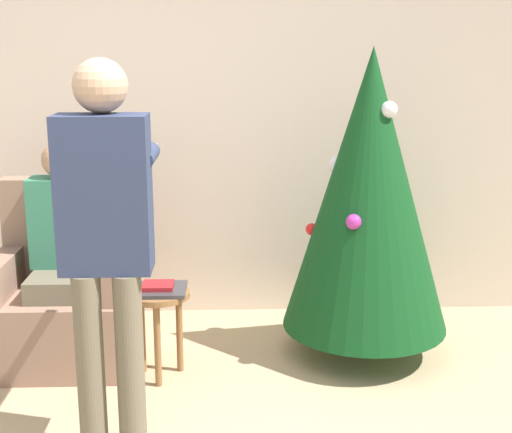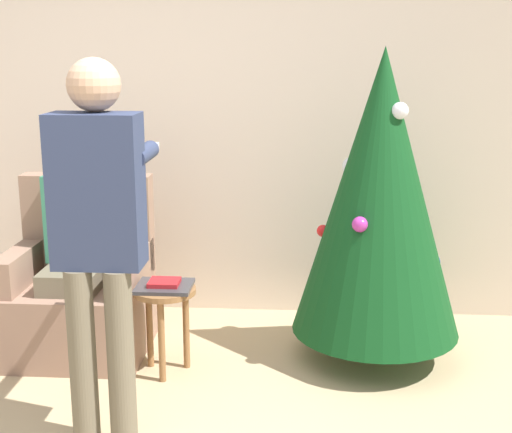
{
  "view_description": "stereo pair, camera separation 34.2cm",
  "coord_description": "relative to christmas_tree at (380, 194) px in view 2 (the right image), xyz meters",
  "views": [
    {
      "loc": [
        0.33,
        -2.35,
        1.75
      ],
      "look_at": [
        0.44,
        0.98,
        0.95
      ],
      "focal_mm": 50.0,
      "sensor_mm": 36.0,
      "label": 1
    },
    {
      "loc": [
        0.67,
        -2.34,
        1.75
      ],
      "look_at": [
        0.44,
        0.98,
        0.95
      ],
      "focal_mm": 50.0,
      "sensor_mm": 36.0,
      "label": 2
    }
  ],
  "objects": [
    {
      "name": "book",
      "position": [
        -1.15,
        -0.26,
        -0.45
      ],
      "size": [
        0.16,
        0.14,
        0.02
      ],
      "color": "#B21E23",
      "rests_on": "laptop"
    },
    {
      "name": "person_seated",
      "position": [
        -1.7,
        -0.02,
        -0.29
      ],
      "size": [
        0.36,
        0.46,
        1.24
      ],
      "color": "#6B604C",
      "rests_on": "ground_plane"
    },
    {
      "name": "wall_back",
      "position": [
        -1.08,
        0.75,
        0.39
      ],
      "size": [
        8.0,
        0.06,
        2.7
      ],
      "color": "beige",
      "rests_on": "ground_plane"
    },
    {
      "name": "laptop",
      "position": [
        -1.15,
        -0.26,
        -0.47
      ],
      "size": [
        0.3,
        0.25,
        0.02
      ],
      "color": "#38383D",
      "rests_on": "side_stool"
    },
    {
      "name": "christmas_tree",
      "position": [
        0.0,
        0.0,
        0.0
      ],
      "size": [
        0.93,
        0.93,
        1.75
      ],
      "color": "brown",
      "rests_on": "ground_plane"
    },
    {
      "name": "person_standing",
      "position": [
        -1.28,
        -0.95,
        0.05
      ],
      "size": [
        0.4,
        0.57,
        1.7
      ],
      "color": "#6B604C",
      "rests_on": "ground_plane"
    },
    {
      "name": "armchair",
      "position": [
        -1.7,
        0.01,
        -0.62
      ],
      "size": [
        0.77,
        0.67,
        1.01
      ],
      "color": "#93705B",
      "rests_on": "ground_plane"
    },
    {
      "name": "side_stool",
      "position": [
        -1.15,
        -0.26,
        -0.58
      ],
      "size": [
        0.34,
        0.34,
        0.48
      ],
      "color": "olive",
      "rests_on": "ground_plane"
    }
  ]
}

